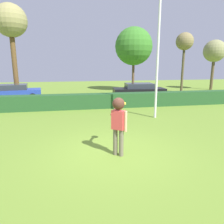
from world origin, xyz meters
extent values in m
plane|color=olive|center=(0.00, 0.00, 0.00)|extent=(60.00, 60.00, 0.00)
cylinder|color=#6D6550|center=(0.04, -0.18, 0.42)|extent=(0.14, 0.14, 0.84)
cylinder|color=#6D6550|center=(0.19, -0.31, 0.42)|extent=(0.14, 0.14, 0.84)
cube|color=#DF4545|center=(0.11, -0.25, 1.13)|extent=(0.43, 0.41, 0.58)
cylinder|color=tan|center=(0.11, 0.12, 1.37)|extent=(0.45, 0.54, 0.30)
cylinder|color=tan|center=(0.30, -0.39, 1.11)|extent=(0.09, 0.09, 0.62)
sphere|color=tan|center=(0.11, -0.25, 1.59)|extent=(0.22, 0.22, 0.22)
sphere|color=#4C2A1F|center=(0.11, -0.25, 1.62)|extent=(0.36, 0.36, 0.36)
cylinder|color=yellow|center=(0.38, 0.40, 1.51)|extent=(0.25, 0.24, 0.09)
cylinder|color=silver|center=(3.08, 4.05, 3.07)|extent=(0.12, 0.12, 6.14)
cube|color=#244E25|center=(0.00, 7.21, 0.46)|extent=(25.25, 0.90, 0.92)
cube|color=#263FA5|center=(-5.72, 11.36, 0.57)|extent=(4.39, 2.24, 0.55)
cube|color=#2D333D|center=(-5.72, 11.36, 1.05)|extent=(2.39, 1.84, 0.40)
cylinder|color=black|center=(-4.37, 12.40, 0.30)|extent=(0.61, 0.18, 0.60)
cylinder|color=black|center=(-4.15, 10.72, 0.30)|extent=(0.61, 0.18, 0.60)
cube|color=black|center=(4.28, 10.49, 0.57)|extent=(4.32, 2.03, 0.55)
cube|color=#2D333D|center=(4.28, 10.49, 1.05)|extent=(2.32, 1.74, 0.40)
cylinder|color=black|center=(5.81, 11.21, 0.30)|extent=(0.61, 0.15, 0.60)
cylinder|color=black|center=(5.67, 9.52, 0.30)|extent=(0.61, 0.15, 0.60)
cylinder|color=black|center=(2.88, 11.45, 0.30)|extent=(0.61, 0.15, 0.60)
cylinder|color=black|center=(2.74, 9.76, 0.30)|extent=(0.61, 0.15, 0.60)
cylinder|color=brown|center=(14.21, 15.01, 1.51)|extent=(0.31, 0.31, 3.01)
sphere|color=#878757|center=(14.21, 15.01, 4.19)|extent=(2.36, 2.36, 2.36)
cylinder|color=brown|center=(9.88, 13.71, 2.06)|extent=(0.24, 0.24, 4.12)
sphere|color=olive|center=(9.88, 13.71, 4.97)|extent=(1.70, 1.70, 1.70)
cylinder|color=brown|center=(-5.77, 13.11, 2.45)|extent=(0.40, 0.40, 4.90)
sphere|color=#928A53|center=(-5.77, 13.11, 6.20)|extent=(2.61, 2.61, 2.61)
cylinder|color=brown|center=(5.26, 15.52, 1.72)|extent=(0.26, 0.26, 3.43)
sphere|color=#397B27|center=(5.26, 15.52, 4.58)|extent=(3.82, 3.82, 3.82)
camera|label=1|loc=(-1.24, -6.20, 2.74)|focal=33.93mm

